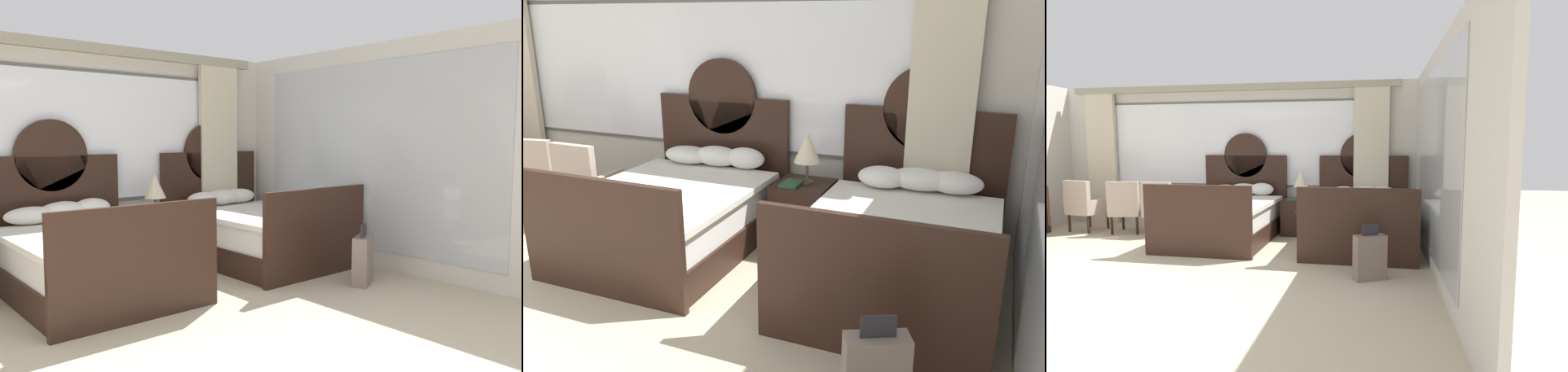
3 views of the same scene
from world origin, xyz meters
The scene contains 12 objects.
ground_plane centered at (0.00, 0.00, 0.00)m, with size 24.00×24.00×0.00m, color #BCAD8E.
wall_back_window centered at (0.00, 4.31, 1.43)m, with size 6.86×0.22×2.70m.
wall_right_mirror centered at (3.46, 1.88, 1.35)m, with size 0.08×4.91×2.70m.
bed_near_window centered at (0.33, 3.26, 0.38)m, with size 1.57×2.12×1.78m.
bed_near_mirror centered at (2.52, 3.27, 0.39)m, with size 1.57×2.12×1.78m.
nightstand_between_beds centered at (1.42, 3.87, 0.31)m, with size 0.55×0.57×0.62m.
table_lamp_on_nightstand centered at (1.45, 3.89, 0.97)m, with size 0.27×0.27×0.51m.
book_on_nightstand centered at (1.34, 3.76, 0.63)m, with size 0.18×0.26×0.03m.
armchair_by_window_left centered at (-0.93, 3.40, 0.49)m, with size 0.54×0.54×0.93m.
armchair_by_window_centre centered at (-1.59, 3.40, 0.49)m, with size 0.63×0.63×0.93m.
armchair_by_window_right centered at (-2.44, 3.40, 0.49)m, with size 0.61×0.61×0.93m.
suitcase_on_floor centered at (2.69, 1.66, 0.27)m, with size 0.40×0.30×0.65m.
Camera 3 is at (2.75, -2.81, 1.54)m, focal length 27.06 mm.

